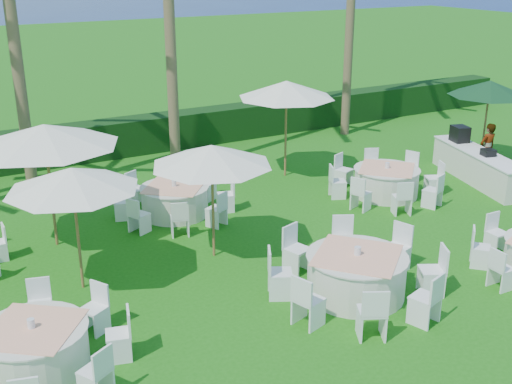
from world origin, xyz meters
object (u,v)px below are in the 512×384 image
banquet_table_f (386,181)px  staff_person (487,149)px  umbrella_c (45,135)px  buffet_table (478,165)px  banquet_table_a (34,348)px  umbrella_a (72,179)px  umbrella_green (490,88)px  umbrella_d (286,89)px  banquet_table_b (356,274)px  banquet_table_e (175,200)px  umbrella_b (212,155)px

banquet_table_f → staff_person: staff_person is taller
umbrella_c → buffet_table: (12.07, -1.59, -2.15)m
banquet_table_a → umbrella_a: 3.38m
banquet_table_a → umbrella_green: 15.66m
umbrella_d → staff_person: size_ratio=1.82×
umbrella_a → buffet_table: 12.26m
banquet_table_b → banquet_table_e: 5.89m
banquet_table_e → banquet_table_f: (5.73, -1.58, 0.01)m
umbrella_a → umbrella_green: umbrella_green is taller
umbrella_b → umbrella_d: bearing=42.6°
umbrella_c → umbrella_a: bearing=-90.6°
umbrella_c → banquet_table_f: bearing=-7.8°
banquet_table_e → staff_person: staff_person is taller
banquet_table_a → umbrella_green: umbrella_green is taller
banquet_table_b → umbrella_a: (-4.66, 2.97, 1.88)m
umbrella_b → staff_person: size_ratio=1.66×
umbrella_c → staff_person: umbrella_c is taller
banquet_table_f → umbrella_a: umbrella_a is taller
banquet_table_e → umbrella_d: umbrella_d is taller
umbrella_b → umbrella_d: umbrella_d is taller
banquet_table_a → banquet_table_f: (10.30, 3.54, 0.02)m
banquet_table_b → umbrella_green: size_ratio=1.27×
banquet_table_f → umbrella_green: size_ratio=1.15×
umbrella_c → umbrella_green: bearing=-1.9°
umbrella_green → staff_person: (-0.67, -0.77, -1.68)m
banquet_table_e → umbrella_c: (-3.14, -0.37, 2.23)m
buffet_table → staff_person: size_ratio=2.52×
banquet_table_b → umbrella_a: 5.83m
umbrella_a → staff_person: bearing=5.1°
umbrella_c → umbrella_green: umbrella_c is taller
banquet_table_a → banquet_table_e: 6.86m
banquet_table_a → umbrella_d: size_ratio=1.05×
banquet_table_a → umbrella_green: size_ratio=1.13×
banquet_table_f → umbrella_b: 6.33m
banquet_table_a → umbrella_b: bearing=28.9°
banquet_table_a → staff_person: (14.25, 3.53, 0.39)m
umbrella_green → banquet_table_b: bearing=-151.1°
umbrella_a → umbrella_b: (2.98, 0.03, 0.02)m
banquet_table_f → umbrella_b: size_ratio=1.18×
umbrella_c → umbrella_green: 13.50m
umbrella_green → buffet_table: size_ratio=0.67×
banquet_table_b → umbrella_b: umbrella_b is taller
umbrella_d → banquet_table_a: bearing=-143.7°
umbrella_b → umbrella_c: size_ratio=0.81×
banquet_table_e → buffet_table: bearing=-12.3°
banquet_table_a → umbrella_a: umbrella_a is taller
banquet_table_a → umbrella_a: size_ratio=1.19×
umbrella_b → umbrella_green: 10.70m
banquet_table_a → banquet_table_f: bearing=19.0°
banquet_table_e → umbrella_d: (4.19, 1.31, 2.26)m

